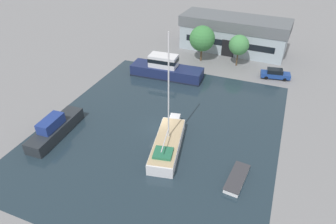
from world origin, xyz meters
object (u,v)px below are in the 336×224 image
(motor_cruiser, at_px, (166,69))
(quay_tree_by_water, at_px, (239,45))
(parked_car, at_px, (275,74))
(cabin_boat, at_px, (55,129))
(sailboat_moored, at_px, (168,143))
(small_dinghy, at_px, (237,179))
(quay_tree_near_building, at_px, (202,39))
(warehouse_building, at_px, (234,34))

(motor_cruiser, bearing_deg, quay_tree_by_water, -51.93)
(parked_car, xyz_separation_m, cabin_boat, (-23.89, -26.19, 0.19))
(sailboat_moored, bearing_deg, motor_cruiser, 101.86)
(sailboat_moored, bearing_deg, small_dinghy, -24.71)
(cabin_boat, bearing_deg, parked_car, 45.05)
(parked_car, bearing_deg, quay_tree_near_building, -108.89)
(parked_car, height_order, motor_cruiser, motor_cruiser)
(motor_cruiser, bearing_deg, warehouse_building, -29.23)
(parked_car, bearing_deg, warehouse_building, -145.52)
(parked_car, relative_size, sailboat_moored, 0.36)
(warehouse_building, height_order, motor_cruiser, warehouse_building)
(motor_cruiser, bearing_deg, parked_car, -72.76)
(motor_cruiser, relative_size, small_dinghy, 2.61)
(small_dinghy, bearing_deg, parked_car, -87.24)
(warehouse_building, xyz_separation_m, quay_tree_by_water, (2.28, -7.05, 0.56))
(warehouse_building, height_order, quay_tree_by_water, warehouse_building)
(quay_tree_by_water, relative_size, small_dinghy, 1.20)
(warehouse_building, bearing_deg, quay_tree_by_water, -69.06)
(sailboat_moored, distance_m, cabin_boat, 14.21)
(quay_tree_by_water, bearing_deg, warehouse_building, 107.94)
(small_dinghy, xyz_separation_m, cabin_boat, (-22.50, -0.71, 0.68))
(sailboat_moored, height_order, small_dinghy, sailboat_moored)
(quay_tree_near_building, distance_m, quay_tree_by_water, 6.63)
(warehouse_building, xyz_separation_m, motor_cruiser, (-7.96, -15.83, -1.97))
(sailboat_moored, bearing_deg, quay_tree_near_building, 87.04)
(warehouse_building, height_order, small_dinghy, warehouse_building)
(small_dinghy, bearing_deg, cabin_boat, 7.68)
(parked_car, bearing_deg, quay_tree_by_water, -119.76)
(warehouse_building, xyz_separation_m, quay_tree_near_building, (-4.33, -7.35, 0.94))
(quay_tree_near_building, bearing_deg, warehouse_building, 59.48)
(quay_tree_near_building, bearing_deg, motor_cruiser, -113.17)
(warehouse_building, relative_size, small_dinghy, 4.46)
(quay_tree_by_water, xyz_separation_m, sailboat_moored, (-3.00, -25.99, -3.09))
(warehouse_building, bearing_deg, cabin_boat, -109.23)
(warehouse_building, bearing_deg, motor_cruiser, -113.70)
(warehouse_building, relative_size, quay_tree_near_building, 3.20)
(parked_car, distance_m, motor_cruiser, 18.29)
(parked_car, height_order, sailboat_moored, sailboat_moored)
(parked_car, relative_size, motor_cruiser, 0.40)
(quay_tree_near_building, height_order, small_dinghy, quay_tree_near_building)
(quay_tree_near_building, distance_m, motor_cruiser, 9.67)
(quay_tree_by_water, distance_m, motor_cruiser, 13.73)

